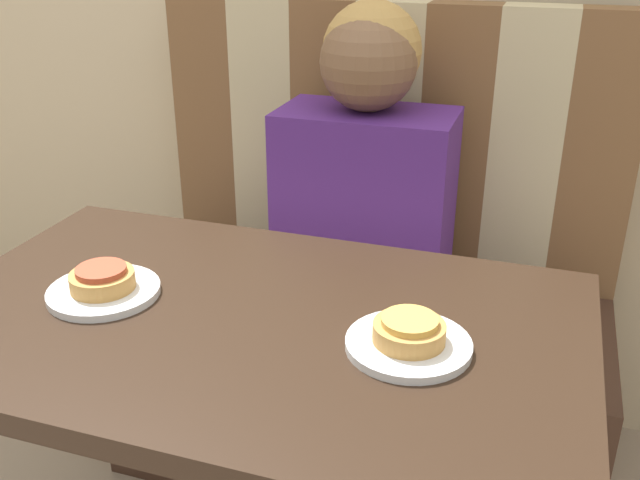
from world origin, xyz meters
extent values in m
cube|color=#382319|center=(0.00, 0.65, 0.23)|extent=(1.16, 0.57, 0.46)
cube|color=brown|center=(-0.50, 0.89, 0.79)|extent=(0.17, 0.10, 0.67)
cube|color=tan|center=(-0.33, 0.89, 0.79)|extent=(0.17, 0.10, 0.67)
cube|color=brown|center=(-0.17, 0.89, 0.79)|extent=(0.17, 0.10, 0.67)
cube|color=tan|center=(0.00, 0.89, 0.79)|extent=(0.17, 0.10, 0.67)
cube|color=brown|center=(0.17, 0.89, 0.79)|extent=(0.17, 0.10, 0.67)
cube|color=tan|center=(0.33, 0.89, 0.79)|extent=(0.17, 0.10, 0.67)
cube|color=brown|center=(0.50, 0.89, 0.79)|extent=(0.17, 0.10, 0.67)
cube|color=black|center=(0.00, 0.00, 0.76)|extent=(0.97, 0.60, 0.03)
cube|color=#4C237A|center=(0.00, 0.65, 0.69)|extent=(0.39, 0.22, 0.46)
sphere|color=brown|center=(0.00, 0.65, 1.03)|extent=(0.21, 0.21, 0.21)
sphere|color=#AD8447|center=(0.00, 0.68, 1.04)|extent=(0.21, 0.21, 0.21)
cylinder|color=white|center=(-0.24, -0.01, 0.78)|extent=(0.17, 0.17, 0.01)
cylinder|color=white|center=(0.24, -0.01, 0.78)|extent=(0.17, 0.17, 0.01)
cylinder|color=#C68E47|center=(-0.24, -0.01, 0.80)|extent=(0.10, 0.10, 0.03)
cylinder|color=#AD472D|center=(-0.24, -0.01, 0.82)|extent=(0.08, 0.08, 0.01)
cylinder|color=#C68E47|center=(0.24, -0.01, 0.80)|extent=(0.10, 0.10, 0.03)
cylinder|color=gold|center=(0.24, -0.01, 0.82)|extent=(0.08, 0.08, 0.01)
camera|label=1|loc=(0.38, -0.82, 1.30)|focal=40.00mm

